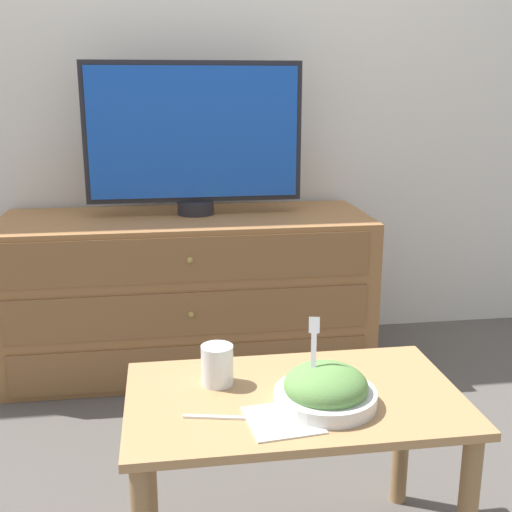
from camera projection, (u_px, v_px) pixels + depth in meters
The scene contains 9 objects.
ground_plane at pixel (214, 334), 3.03m from camera, with size 12.00×12.00×0.00m, color #56514C.
wall_back at pixel (208, 46), 2.72m from camera, with size 12.00×0.05×2.60m.
dresser at pixel (188, 292), 2.65m from camera, with size 1.47×0.56×0.63m.
tv at pixel (194, 136), 2.54m from camera, with size 0.86×0.15×0.60m.
coffee_table at pixel (294, 427), 1.49m from camera, with size 0.77×0.46×0.45m.
takeout_bowl at pixel (326, 389), 1.42m from camera, with size 0.23×0.23×0.19m.
drink_cup at pixel (217, 367), 1.52m from camera, with size 0.08×0.08×0.10m.
napkin at pixel (283, 420), 1.36m from camera, with size 0.16×0.16×0.00m.
knife at pixel (221, 417), 1.37m from camera, with size 0.16×0.04×0.01m.
Camera 1 is at (-0.22, -2.83, 1.14)m, focal length 45.00 mm.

